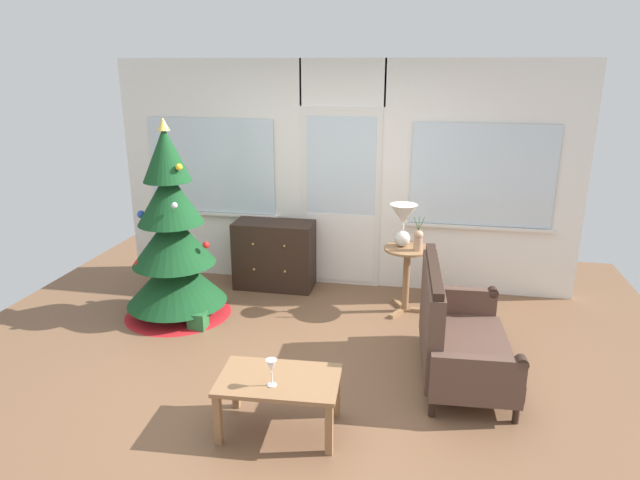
{
  "coord_description": "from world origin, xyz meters",
  "views": [
    {
      "loc": [
        0.96,
        -4.11,
        2.5
      ],
      "look_at": [
        0.05,
        0.55,
        1.0
      ],
      "focal_mm": 31.6,
      "sensor_mm": 36.0,
      "label": 1
    }
  ],
  "objects_px": {
    "dresser_cabinet": "(274,255)",
    "flower_vase": "(418,239)",
    "christmas_tree": "(173,247)",
    "gift_box": "(198,320)",
    "side_table": "(407,267)",
    "coffee_table": "(279,386)",
    "settee_sofa": "(454,334)",
    "table_lamp": "(403,219)",
    "wine_glass": "(272,367)"
  },
  "relations": [
    {
      "from": "dresser_cabinet",
      "to": "flower_vase",
      "type": "height_order",
      "value": "flower_vase"
    },
    {
      "from": "christmas_tree",
      "to": "gift_box",
      "type": "xyz_separation_m",
      "value": [
        0.34,
        -0.28,
        -0.64
      ]
    },
    {
      "from": "side_table",
      "to": "coffee_table",
      "type": "bearing_deg",
      "value": -109.49
    },
    {
      "from": "dresser_cabinet",
      "to": "side_table",
      "type": "xyz_separation_m",
      "value": [
        1.52,
        -0.4,
        0.11
      ]
    },
    {
      "from": "dresser_cabinet",
      "to": "gift_box",
      "type": "distance_m",
      "value": 1.32
    },
    {
      "from": "christmas_tree",
      "to": "flower_vase",
      "type": "xyz_separation_m",
      "value": [
        2.41,
        0.46,
        0.09
      ]
    },
    {
      "from": "settee_sofa",
      "to": "coffee_table",
      "type": "relative_size",
      "value": 1.62
    },
    {
      "from": "settee_sofa",
      "to": "dresser_cabinet",
      "type": "bearing_deg",
      "value": 140.98
    },
    {
      "from": "table_lamp",
      "to": "christmas_tree",
      "type": "bearing_deg",
      "value": -166.15
    },
    {
      "from": "christmas_tree",
      "to": "table_lamp",
      "type": "distance_m",
      "value": 2.34
    },
    {
      "from": "dresser_cabinet",
      "to": "christmas_tree",
      "type": "bearing_deg",
      "value": -130.93
    },
    {
      "from": "dresser_cabinet",
      "to": "table_lamp",
      "type": "height_order",
      "value": "table_lamp"
    },
    {
      "from": "wine_glass",
      "to": "gift_box",
      "type": "relative_size",
      "value": 1.15
    },
    {
      "from": "side_table",
      "to": "gift_box",
      "type": "distance_m",
      "value": 2.17
    },
    {
      "from": "dresser_cabinet",
      "to": "coffee_table",
      "type": "bearing_deg",
      "value": -73.89
    },
    {
      "from": "side_table",
      "to": "flower_vase",
      "type": "height_order",
      "value": "flower_vase"
    },
    {
      "from": "gift_box",
      "to": "flower_vase",
      "type": "bearing_deg",
      "value": 19.63
    },
    {
      "from": "christmas_tree",
      "to": "wine_glass",
      "type": "bearing_deg",
      "value": -49.38
    },
    {
      "from": "christmas_tree",
      "to": "side_table",
      "type": "relative_size",
      "value": 2.86
    },
    {
      "from": "settee_sofa",
      "to": "side_table",
      "type": "distance_m",
      "value": 1.28
    },
    {
      "from": "dresser_cabinet",
      "to": "wine_glass",
      "type": "relative_size",
      "value": 4.62
    },
    {
      "from": "settee_sofa",
      "to": "wine_glass",
      "type": "xyz_separation_m",
      "value": [
        -1.24,
        -1.09,
        0.18
      ]
    },
    {
      "from": "christmas_tree",
      "to": "coffee_table",
      "type": "relative_size",
      "value": 2.31
    },
    {
      "from": "christmas_tree",
      "to": "gift_box",
      "type": "bearing_deg",
      "value": -40.1
    },
    {
      "from": "side_table",
      "to": "coffee_table",
      "type": "xyz_separation_m",
      "value": [
        -0.78,
        -2.19,
        -0.15
      ]
    },
    {
      "from": "christmas_tree",
      "to": "settee_sofa",
      "type": "xyz_separation_m",
      "value": [
        2.76,
        -0.68,
        -0.35
      ]
    },
    {
      "from": "wine_glass",
      "to": "settee_sofa",
      "type": "bearing_deg",
      "value": 41.36
    },
    {
      "from": "side_table",
      "to": "christmas_tree",
      "type": "bearing_deg",
      "value": -167.44
    },
    {
      "from": "table_lamp",
      "to": "settee_sofa",
      "type": "bearing_deg",
      "value": -67.8
    },
    {
      "from": "gift_box",
      "to": "table_lamp",
      "type": "bearing_deg",
      "value": 23.68
    },
    {
      "from": "settee_sofa",
      "to": "side_table",
      "type": "bearing_deg",
      "value": 110.39
    },
    {
      "from": "side_table",
      "to": "flower_vase",
      "type": "relative_size",
      "value": 2.01
    },
    {
      "from": "side_table",
      "to": "wine_glass",
      "type": "bearing_deg",
      "value": -109.14
    },
    {
      "from": "coffee_table",
      "to": "dresser_cabinet",
      "type": "bearing_deg",
      "value": 106.11
    },
    {
      "from": "christmas_tree",
      "to": "wine_glass",
      "type": "height_order",
      "value": "christmas_tree"
    },
    {
      "from": "side_table",
      "to": "table_lamp",
      "type": "relative_size",
      "value": 1.6
    },
    {
      "from": "table_lamp",
      "to": "wine_glass",
      "type": "height_order",
      "value": "table_lamp"
    },
    {
      "from": "flower_vase",
      "to": "coffee_table",
      "type": "relative_size",
      "value": 0.4
    },
    {
      "from": "flower_vase",
      "to": "christmas_tree",
      "type": "bearing_deg",
      "value": -169.31
    },
    {
      "from": "dresser_cabinet",
      "to": "coffee_table",
      "type": "distance_m",
      "value": 2.69
    },
    {
      "from": "christmas_tree",
      "to": "settee_sofa",
      "type": "bearing_deg",
      "value": -13.87
    },
    {
      "from": "settee_sofa",
      "to": "table_lamp",
      "type": "height_order",
      "value": "table_lamp"
    },
    {
      "from": "settee_sofa",
      "to": "coffee_table",
      "type": "distance_m",
      "value": 1.57
    },
    {
      "from": "coffee_table",
      "to": "wine_glass",
      "type": "height_order",
      "value": "wine_glass"
    },
    {
      "from": "side_table",
      "to": "gift_box",
      "type": "relative_size",
      "value": 4.15
    },
    {
      "from": "settee_sofa",
      "to": "flower_vase",
      "type": "bearing_deg",
      "value": 106.88
    },
    {
      "from": "coffee_table",
      "to": "side_table",
      "type": "bearing_deg",
      "value": 70.51
    },
    {
      "from": "christmas_tree",
      "to": "flower_vase",
      "type": "relative_size",
      "value": 5.74
    },
    {
      "from": "settee_sofa",
      "to": "gift_box",
      "type": "xyz_separation_m",
      "value": [
        -2.42,
        0.4,
        -0.29
      ]
    },
    {
      "from": "settee_sofa",
      "to": "coffee_table",
      "type": "xyz_separation_m",
      "value": [
        -1.22,
        -0.99,
        -0.03
      ]
    }
  ]
}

